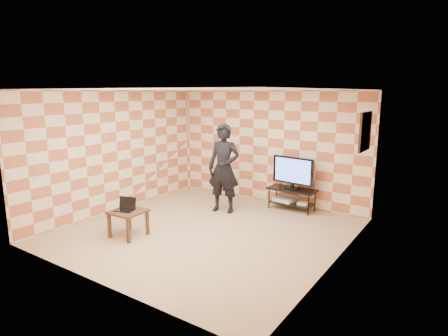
% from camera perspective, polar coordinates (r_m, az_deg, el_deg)
% --- Properties ---
extents(floor, '(5.00, 5.00, 0.00)m').
position_cam_1_polar(floor, '(7.41, -2.64, -9.52)').
color(floor, '#9F8662').
rests_on(floor, ground).
extents(wall_back, '(5.00, 0.02, 2.70)m').
position_cam_1_polar(wall_back, '(9.14, 6.71, 3.19)').
color(wall_back, beige).
rests_on(wall_back, ground).
extents(wall_front, '(5.00, 0.02, 2.70)m').
position_cam_1_polar(wall_front, '(5.31, -19.17, -3.39)').
color(wall_front, beige).
rests_on(wall_front, ground).
extents(wall_left, '(0.02, 5.00, 2.70)m').
position_cam_1_polar(wall_left, '(8.75, -15.97, 2.46)').
color(wall_left, beige).
rests_on(wall_left, ground).
extents(wall_right, '(0.02, 5.00, 2.70)m').
position_cam_1_polar(wall_right, '(5.92, 17.02, -1.76)').
color(wall_right, beige).
rests_on(wall_right, ground).
extents(ceiling, '(5.00, 5.00, 0.02)m').
position_cam_1_polar(ceiling, '(6.92, -2.85, 11.84)').
color(ceiling, white).
rests_on(ceiling, wall_back).
extents(wall_art, '(0.04, 0.72, 0.72)m').
position_cam_1_polar(wall_art, '(7.31, 20.72, 5.21)').
color(wall_art, black).
rests_on(wall_art, wall_right).
extents(tv_stand, '(1.09, 0.49, 0.50)m').
position_cam_1_polar(tv_stand, '(8.71, 10.31, -3.94)').
color(tv_stand, black).
rests_on(tv_stand, floor).
extents(tv, '(1.01, 0.23, 0.73)m').
position_cam_1_polar(tv, '(8.58, 10.44, -0.48)').
color(tv, black).
rests_on(tv, tv_stand).
extents(dvd_player, '(0.49, 0.37, 0.08)m').
position_cam_1_polar(dvd_player, '(8.81, 9.16, -4.78)').
color(dvd_player, silver).
rests_on(dvd_player, tv_stand).
extents(game_console, '(0.25, 0.19, 0.05)m').
position_cam_1_polar(game_console, '(8.64, 11.91, -5.29)').
color(game_console, silver).
rests_on(game_console, tv_stand).
extents(side_table, '(0.60, 0.60, 0.50)m').
position_cam_1_polar(side_table, '(7.23, -14.40, -6.96)').
color(side_table, '#332215').
rests_on(side_table, floor).
extents(laptop, '(0.41, 0.36, 0.23)m').
position_cam_1_polar(laptop, '(7.24, -14.76, -5.80)').
color(laptop, black).
rests_on(laptop, side_table).
extents(person, '(0.81, 0.62, 1.99)m').
position_cam_1_polar(person, '(8.31, -0.03, -0.06)').
color(person, black).
rests_on(person, floor).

